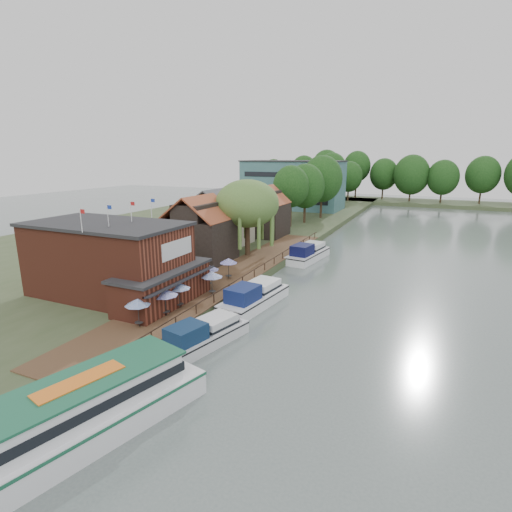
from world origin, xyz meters
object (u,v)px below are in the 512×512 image
at_px(pub, 124,261).
at_px(cottage_c, 265,211).
at_px(umbrella_5, 229,269).
at_px(cruiser_0, 203,332).
at_px(willow, 247,218).
at_px(cruiser_1, 254,294).
at_px(umbrella_2, 179,295).
at_px(cruiser_2, 308,251).
at_px(cottage_a, 199,229).
at_px(umbrella_4, 208,276).
at_px(swan, 159,391).
at_px(tour_boat, 69,415).
at_px(hotel_block, 293,185).
at_px(umbrella_0, 138,313).
at_px(cottage_b, 218,217).
at_px(umbrella_1, 165,303).
at_px(umbrella_3, 212,283).

bearing_deg(pub, cottage_c, 90.00).
bearing_deg(umbrella_5, cruiser_0, -69.78).
bearing_deg(willow, cruiser_1, -61.93).
distance_m(umbrella_2, cruiser_2, 25.61).
relative_size(cottage_a, cruiser_0, 0.91).
height_order(cottage_c, cruiser_2, cottage_c).
relative_size(willow, umbrella_4, 4.39).
bearing_deg(umbrella_2, swan, -61.30).
distance_m(cruiser_0, tour_boat, 12.31).
relative_size(cottage_c, umbrella_2, 3.58).
bearing_deg(cottage_a, hotel_block, 97.13).
relative_size(hotel_block, umbrella_5, 10.69).
height_order(willow, cruiser_1, willow).
xyz_separation_m(umbrella_0, umbrella_4, (-0.22, 11.02, 0.00)).
bearing_deg(hotel_block, pub, -83.57).
xyz_separation_m(hotel_block, cottage_b, (4.00, -46.00, -1.90)).
xyz_separation_m(umbrella_1, umbrella_2, (0.00, 2.01, 0.00)).
bearing_deg(tour_boat, umbrella_4, 117.90).
height_order(cottage_a, swan, cottage_a).
height_order(cottage_c, cruiser_1, cottage_c).
relative_size(pub, umbrella_3, 8.42).
distance_m(cottage_b, umbrella_4, 21.70).
xyz_separation_m(pub, umbrella_0, (5.98, -5.18, -2.36)).
height_order(cottage_b, cruiser_2, cottage_b).
xyz_separation_m(umbrella_5, cruiser_2, (4.29, 15.72, -0.99)).
distance_m(cottage_b, cruiser_1, 25.22).
height_order(hotel_block, willow, hotel_block).
relative_size(cottage_b, umbrella_2, 4.04).
xyz_separation_m(cottage_b, cruiser_0, (15.25, -28.97, -4.11)).
relative_size(cottage_a, willow, 0.82).
relative_size(cruiser_0, tour_boat, 0.62).
distance_m(umbrella_3, umbrella_4, 2.65).
bearing_deg(umbrella_3, cruiser_1, 21.79).
bearing_deg(umbrella_5, cottage_b, 123.29).
bearing_deg(cottage_b, willow, -33.69).
height_order(cottage_a, umbrella_4, cottage_a).
xyz_separation_m(umbrella_5, cruiser_1, (4.87, -3.75, -1.01)).
distance_m(hotel_block, umbrella_5, 63.74).
distance_m(umbrella_3, tour_boat, 20.37).
bearing_deg(umbrella_1, umbrella_2, 89.92).
xyz_separation_m(umbrella_4, cruiser_0, (5.49, -9.81, -1.15)).
xyz_separation_m(umbrella_2, swan, (5.70, -10.41, -2.07)).
xyz_separation_m(umbrella_3, umbrella_5, (-1.01, 5.29, 0.00)).
xyz_separation_m(umbrella_3, cruiser_0, (3.80, -7.77, -1.15)).
bearing_deg(umbrella_4, umbrella_2, -82.78).
bearing_deg(willow, hotel_block, 102.71).
bearing_deg(umbrella_5, willow, 105.08).
relative_size(pub, cottage_b, 2.08).
bearing_deg(umbrella_2, tour_boat, -74.55).
distance_m(pub, cottage_b, 25.33).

